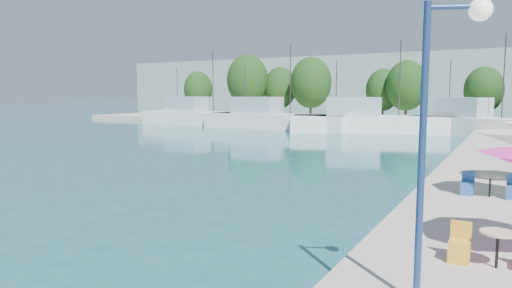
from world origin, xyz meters
The scene contains 16 objects.
quay_far centered at (-8.00, 67.00, 0.30)m, with size 90.00×16.00×0.60m, color #A59D95.
hill_west centered at (-30.00, 160.00, 8.00)m, with size 180.00×40.00×16.00m, color gray.
trawler_01 centered at (-27.61, 55.21, 1.07)m, with size 18.20×5.71×10.20m.
trawler_02 centered at (-15.77, 53.69, 1.07)m, with size 18.47×5.77×10.20m.
trawler_03 centered at (-3.82, 54.73, 1.07)m, with size 19.60×10.34×10.20m.
trawler_04 centered at (6.44, 55.53, 1.07)m, with size 15.95×10.47×10.20m.
tree_01 centered at (-39.97, 71.62, 4.96)m, with size 5.11×5.11×7.57m.
tree_02 centered at (-28.36, 69.23, 6.32)m, with size 6.69×6.69×9.90m.
tree_03 centered at (-23.72, 71.66, 5.13)m, with size 5.31×5.31×7.85m.
tree_04 centered at (-17.50, 69.51, 5.85)m, with size 6.14×6.14×9.09m.
tree_05 centered at (-7.20, 71.47, 4.72)m, with size 4.83×4.83×7.15m.
tree_06 centered at (-3.61, 69.73, 5.30)m, with size 5.50×5.50×8.15m.
tree_07 centered at (5.83, 69.87, 4.65)m, with size 4.75×4.75×7.03m.
cafe_table_01 centered at (8.90, 15.48, 0.89)m, with size 1.82×0.70×0.76m.
cafe_table_02 centered at (8.50, 22.63, 0.89)m, with size 1.82×0.70×0.76m.
street_lamp centered at (8.06, 13.16, 4.09)m, with size 0.98×0.55×5.03m.
Camera 1 is at (9.00, 5.25, 4.13)m, focal length 32.00 mm.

